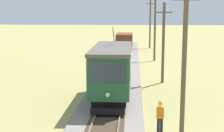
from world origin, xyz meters
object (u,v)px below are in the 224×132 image
at_px(utility_pole_distant, 150,22).
at_px(track_worker, 160,116).
at_px(utility_pole_mid, 163,42).
at_px(red_tram, 112,70).
at_px(utility_pole_far, 155,25).
at_px(utility_pole_near_tram, 184,58).
at_px(freight_car, 124,41).

bearing_deg(utility_pole_distant, track_worker, -91.57).
bearing_deg(track_worker, utility_pole_mid, 177.36).
relative_size(red_tram, utility_pole_far, 1.01).
xyz_separation_m(utility_pole_far, utility_pole_distant, (0.00, 13.92, -0.19)).
height_order(red_tram, utility_pole_distant, utility_pole_distant).
bearing_deg(utility_pole_near_tram, track_worker, 169.22).
bearing_deg(red_tram, utility_pole_mid, 58.34).
relative_size(utility_pole_near_tram, track_worker, 4.36).
bearing_deg(utility_pole_mid, freight_car, 99.83).
xyz_separation_m(utility_pole_mid, utility_pole_distant, (0.00, 27.22, 0.58)).
bearing_deg(track_worker, utility_pole_far, 179.84).
distance_m(freight_car, utility_pole_near_tram, 36.24).
height_order(freight_car, utility_pole_distant, utility_pole_distant).
xyz_separation_m(utility_pole_distant, track_worker, (-1.10, -40.05, -3.14)).
xyz_separation_m(utility_pole_near_tram, utility_pole_distant, (0.00, 40.26, 0.14)).
xyz_separation_m(utility_pole_near_tram, track_worker, (-1.10, 0.21, -3.00)).
distance_m(freight_car, utility_pole_far, 10.75).
distance_m(utility_pole_far, track_worker, 26.36).
bearing_deg(freight_car, track_worker, -85.41).
xyz_separation_m(red_tram, utility_pole_distant, (3.97, 33.65, 1.93)).
height_order(utility_pole_mid, track_worker, utility_pole_mid).
bearing_deg(track_worker, utility_pole_near_tram, 81.47).
relative_size(utility_pole_near_tram, utility_pole_distant, 0.97).
height_order(red_tram, utility_pole_near_tram, utility_pole_near_tram).
distance_m(freight_car, track_worker, 35.85).
bearing_deg(utility_pole_distant, utility_pole_mid, -90.00).
height_order(freight_car, utility_pole_far, utility_pole_far).
height_order(utility_pole_near_tram, track_worker, utility_pole_near_tram).
relative_size(utility_pole_near_tram, utility_pole_mid, 1.13).
height_order(utility_pole_distant, track_worker, utility_pole_distant).
bearing_deg(utility_pole_far, red_tram, -101.37).
xyz_separation_m(red_tram, utility_pole_far, (3.97, 19.73, 2.13)).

